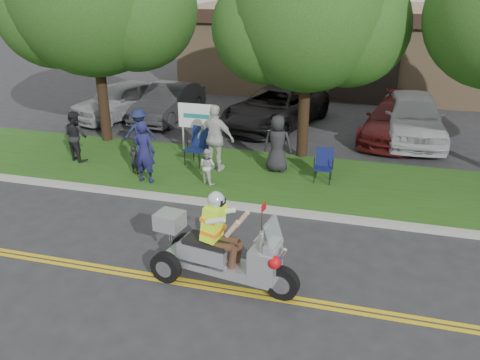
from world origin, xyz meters
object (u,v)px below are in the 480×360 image
(parked_car_left, at_px, (168,102))
(parked_car_far_right, at_px, (413,117))
(lawn_chair_b, at_px, (198,143))
(trike_scooter, at_px, (219,252))
(spectator_adult_right, at_px, (216,138))
(parked_car_mid, at_px, (276,107))
(spectator_adult_mid, at_px, (76,136))
(parked_car_right, at_px, (395,120))
(lawn_chair_a, at_px, (324,163))
(spectator_adult_left, at_px, (144,152))
(parked_car_far_left, at_px, (121,100))

(parked_car_left, distance_m, parked_car_far_right, 9.50)
(lawn_chair_b, relative_size, parked_car_left, 0.27)
(trike_scooter, xyz_separation_m, spectator_adult_right, (-1.86, 5.51, 0.43))
(spectator_adult_right, relative_size, parked_car_mid, 0.37)
(spectator_adult_mid, relative_size, parked_car_right, 0.34)
(lawn_chair_a, relative_size, parked_car_mid, 0.17)
(spectator_adult_left, relative_size, parked_car_right, 0.38)
(spectator_adult_right, xyz_separation_m, parked_car_left, (-3.69, 5.10, -0.40))
(spectator_adult_left, distance_m, parked_car_far_right, 9.84)
(trike_scooter, bearing_deg, parked_car_far_right, 78.41)
(spectator_adult_mid, distance_m, spectator_adult_right, 4.56)
(spectator_adult_left, bearing_deg, lawn_chair_a, -159.23)
(lawn_chair_b, bearing_deg, spectator_adult_mid, -155.10)
(spectator_adult_left, xyz_separation_m, parked_car_far_right, (7.49, 6.39, -0.15))
(parked_car_left, bearing_deg, parked_car_mid, 7.02)
(trike_scooter, relative_size, parked_car_far_left, 0.68)
(spectator_adult_right, height_order, parked_car_left, spectator_adult_right)
(spectator_adult_right, bearing_deg, spectator_adult_mid, 12.69)
(parked_car_far_right, bearing_deg, lawn_chair_a, -121.69)
(trike_scooter, relative_size, parked_car_right, 0.64)
(spectator_adult_mid, xyz_separation_m, spectator_adult_right, (4.54, 0.33, 0.21))
(parked_car_right, bearing_deg, parked_car_mid, -174.85)
(spectator_adult_right, bearing_deg, parked_car_left, -45.52)
(parked_car_left, height_order, parked_car_right, parked_car_left)
(lawn_chair_b, bearing_deg, parked_car_mid, 88.05)
(parked_car_left, bearing_deg, spectator_adult_right, -50.86)
(lawn_chair_b, relative_size, parked_car_right, 0.24)
(parked_car_far_left, bearing_deg, spectator_adult_left, -34.34)
(trike_scooter, xyz_separation_m, lawn_chair_a, (1.38, 5.58, -0.05))
(spectator_adult_mid, bearing_deg, parked_car_left, -76.11)
(parked_car_left, xyz_separation_m, parked_car_mid, (4.42, 0.29, 0.04))
(lawn_chair_b, xyz_separation_m, parked_car_mid, (1.43, 4.99, -0.00))
(trike_scooter, bearing_deg, parked_car_left, 126.59)
(spectator_adult_left, relative_size, spectator_adult_right, 0.90)
(trike_scooter, relative_size, spectator_adult_right, 1.49)
(trike_scooter, distance_m, parked_car_mid, 10.96)
(spectator_adult_left, bearing_deg, trike_scooter, 134.93)
(spectator_adult_left, distance_m, parked_car_right, 9.38)
(trike_scooter, relative_size, lawn_chair_a, 3.18)
(spectator_adult_mid, bearing_deg, lawn_chair_a, -154.33)
(lawn_chair_b, height_order, spectator_adult_mid, spectator_adult_mid)
(lawn_chair_b, xyz_separation_m, parked_car_far_right, (6.51, 4.60, 0.10))
(lawn_chair_a, bearing_deg, parked_car_left, 144.03)
(spectator_adult_right, bearing_deg, spectator_adult_left, 47.94)
(lawn_chair_b, xyz_separation_m, spectator_adult_mid, (-3.84, -0.73, 0.14))
(spectator_adult_mid, height_order, parked_car_right, spectator_adult_mid)
(lawn_chair_b, height_order, spectator_adult_right, spectator_adult_right)
(parked_car_mid, xyz_separation_m, parked_car_far_right, (5.08, -0.39, 0.11))
(spectator_adult_right, height_order, parked_car_mid, spectator_adult_right)
(lawn_chair_a, relative_size, spectator_adult_right, 0.47)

